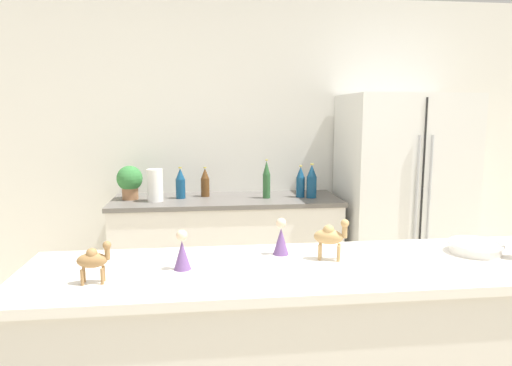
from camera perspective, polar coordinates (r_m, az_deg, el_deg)
wall_back at (r=3.98m, az=0.36°, el=4.14°), size 8.00×0.06×2.55m
back_counter at (r=3.78m, az=-3.62°, el=-8.72°), size 1.81×0.63×0.92m
refrigerator at (r=3.95m, az=17.64°, el=-2.23°), size 0.95×0.74×1.74m
potted_plant at (r=3.72m, az=-15.51°, el=0.29°), size 0.20×0.20×0.27m
paper_towel_roll at (r=3.59m, az=-12.51°, el=-0.28°), size 0.12×0.12×0.25m
back_bottle_0 at (r=3.74m, az=-6.38°, el=0.06°), size 0.07×0.07×0.24m
back_bottle_1 at (r=3.68m, az=-9.42°, el=-0.07°), size 0.08×0.08×0.25m
back_bottle_2 at (r=3.64m, az=1.32°, el=0.41°), size 0.06×0.06×0.31m
back_bottle_3 at (r=3.68m, az=6.97°, el=0.18°), size 0.08×0.08×0.28m
back_bottle_4 at (r=3.70m, az=5.58°, el=0.11°), size 0.07×0.07×0.26m
fruit_bowl at (r=2.12m, az=25.73°, el=-7.19°), size 0.22×0.22×0.05m
camel_figurine at (r=1.66m, az=-19.63°, el=-8.96°), size 0.12×0.06×0.15m
camel_figurine_second at (r=1.84m, az=9.37°, el=-6.54°), size 0.14×0.09×0.17m
wise_man_figurine_crimson at (r=1.73m, az=-9.22°, el=-8.57°), size 0.06×0.06×0.15m
wise_man_figurine_purple at (r=1.89m, az=3.15°, el=-6.99°), size 0.07×0.07×0.15m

